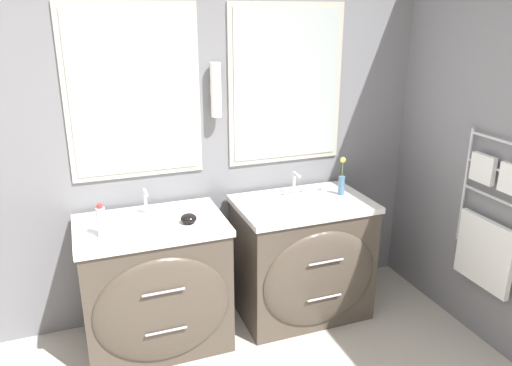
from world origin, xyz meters
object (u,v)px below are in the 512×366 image
(toiletry_bottle, at_px, (101,221))
(flower_vase, at_px, (342,180))
(vanity_right, at_px, (304,259))
(vanity_left, at_px, (156,286))
(amenity_bowl, at_px, (189,218))

(toiletry_bottle, distance_m, flower_vase, 1.65)
(vanity_right, bearing_deg, flower_vase, 12.59)
(vanity_right, distance_m, toiletry_bottle, 1.43)
(vanity_left, bearing_deg, flower_vase, 2.92)
(vanity_right, height_order, amenity_bowl, amenity_bowl)
(amenity_bowl, height_order, flower_vase, flower_vase)
(toiletry_bottle, relative_size, amenity_bowl, 2.00)
(vanity_right, bearing_deg, toiletry_bottle, -177.37)
(flower_vase, bearing_deg, toiletry_bottle, -175.46)
(vanity_left, relative_size, vanity_right, 1.00)
(amenity_bowl, bearing_deg, vanity_right, 3.49)
(toiletry_bottle, bearing_deg, amenity_bowl, 1.24)
(vanity_right, xyz_separation_m, toiletry_bottle, (-1.33, -0.06, 0.52))
(vanity_left, height_order, vanity_right, same)
(vanity_left, xyz_separation_m, vanity_right, (1.05, 0.00, 0.00))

